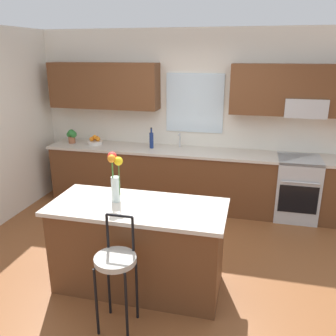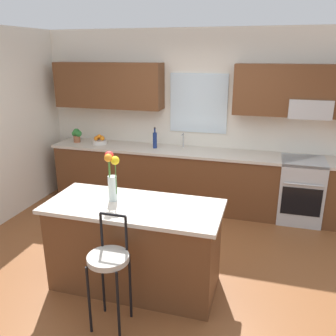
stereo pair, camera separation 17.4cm
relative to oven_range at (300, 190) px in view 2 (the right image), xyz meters
The scene contains 11 objects.
ground_plane 2.35m from the oven_range, 133.44° to the right, with size 14.00×14.00×0.00m, color brown.
back_wall_assembly 1.90m from the oven_range, 168.78° to the left, with size 5.60×0.50×2.70m.
counter_run 1.59m from the oven_range, behind, with size 4.56×0.64×0.92m.
sink_faucet 1.89m from the oven_range, behind, with size 0.02×0.13×0.23m.
oven_range is the anchor object (origin of this frame).
kitchen_island 2.73m from the oven_range, 129.67° to the right, with size 1.75×0.78×0.92m.
bar_stool_near 3.22m from the oven_range, 122.80° to the right, with size 0.36×0.36×1.04m.
flower_vase 2.95m from the oven_range, 133.93° to the right, with size 0.17×0.15×0.51m.
fruit_bowl_oranges 3.20m from the oven_range, behind, with size 0.24×0.24×0.16m.
bottle_olive_oil 2.28m from the oven_range, behind, with size 0.06×0.06×0.32m.
potted_plant_small 3.62m from the oven_range, behind, with size 0.18×0.12×0.23m.
Camera 2 is at (1.05, -3.40, 2.35)m, focal length 37.71 mm.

